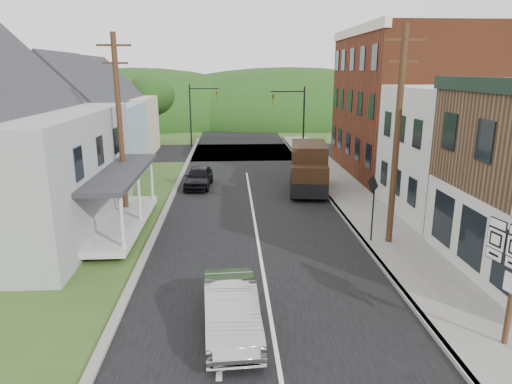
{
  "coord_description": "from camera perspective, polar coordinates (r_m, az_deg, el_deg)",
  "views": [
    {
      "loc": [
        -1.14,
        -14.56,
        7.25
      ],
      "look_at": [
        -0.07,
        4.37,
        2.2
      ],
      "focal_mm": 32.0,
      "sensor_mm": 36.0,
      "label": 1
    }
  ],
  "objects": [
    {
      "name": "house_cream",
      "position": [
        42.01,
        -17.73,
        9.37
      ],
      "size": [
        7.14,
        8.16,
        7.28
      ],
      "color": "beige",
      "rests_on": "ground"
    },
    {
      "name": "road",
      "position": [
        25.63,
        -0.54,
        -1.51
      ],
      "size": [
        9.0,
        90.0,
        0.02
      ],
      "primitive_type": "cube",
      "color": "black",
      "rests_on": "ground"
    },
    {
      "name": "dark_sedan",
      "position": [
        29.36,
        -7.18,
        1.84
      ],
      "size": [
        1.86,
        4.01,
        1.33
      ],
      "primitive_type": "imported",
      "rotation": [
        0.0,
        0.0,
        -0.07
      ],
      "color": "black",
      "rests_on": "ground"
    },
    {
      "name": "storefront_white",
      "position": [
        25.64,
        25.94,
        4.44
      ],
      "size": [
        8.0,
        7.0,
        6.5
      ],
      "primitive_type": "cube",
      "color": "silver",
      "rests_on": "ground"
    },
    {
      "name": "tree_left_d",
      "position": [
        47.28,
        -13.06,
        11.68
      ],
      "size": [
        4.8,
        4.8,
        6.94
      ],
      "color": "#382616",
      "rests_on": "ground"
    },
    {
      "name": "delivery_van",
      "position": [
        28.13,
        6.6,
        3.0
      ],
      "size": [
        2.79,
        5.49,
        2.94
      ],
      "rotation": [
        0.0,
        0.0,
        -0.13
      ],
      "color": "black",
      "rests_on": "ground"
    },
    {
      "name": "storefront_red",
      "position": [
        33.99,
        18.57,
        10.37
      ],
      "size": [
        8.0,
        12.0,
        10.0
      ],
      "primitive_type": "cube",
      "color": "brown",
      "rests_on": "ground"
    },
    {
      "name": "ground",
      "position": [
        16.3,
        1.14,
        -11.49
      ],
      "size": [
        120.0,
        120.0,
        0.0
      ],
      "primitive_type": "plane",
      "color": "#2D4719",
      "rests_on": "ground"
    },
    {
      "name": "traffic_signal_right",
      "position": [
        38.6,
        4.97,
        9.68
      ],
      "size": [
        2.87,
        0.2,
        6.0
      ],
      "color": "black",
      "rests_on": "ground"
    },
    {
      "name": "forested_ridge",
      "position": [
        69.94,
        -2.3,
        8.97
      ],
      "size": [
        90.0,
        30.0,
        16.0
      ],
      "primitive_type": "ellipsoid",
      "color": "#143610",
      "rests_on": "ground"
    },
    {
      "name": "curb_right",
      "position": [
        24.34,
        10.45,
        -2.48
      ],
      "size": [
        0.2,
        55.0,
        0.15
      ],
      "primitive_type": "cube",
      "color": "slate",
      "rests_on": "ground"
    },
    {
      "name": "traffic_signal_left",
      "position": [
        45.3,
        -7.33,
        10.38
      ],
      "size": [
        2.87,
        0.2,
        6.0
      ],
      "color": "black",
      "rests_on": "ground"
    },
    {
      "name": "cross_road",
      "position": [
        42.2,
        -1.63,
        5.03
      ],
      "size": [
        60.0,
        9.0,
        0.02
      ],
      "primitive_type": "cube",
      "color": "black",
      "rests_on": "ground"
    },
    {
      "name": "utility_pole_left",
      "position": [
        23.33,
        -16.65,
        7.92
      ],
      "size": [
        1.6,
        0.26,
        9.0
      ],
      "color": "#472D19",
      "rests_on": "ground"
    },
    {
      "name": "utility_pole_right",
      "position": [
        19.45,
        17.2,
        6.59
      ],
      "size": [
        1.6,
        0.26,
        9.0
      ],
      "color": "#472D19",
      "rests_on": "ground"
    },
    {
      "name": "sidewalk_right",
      "position": [
        24.69,
        13.5,
        -2.4
      ],
      "size": [
        2.8,
        55.0,
        0.15
      ],
      "primitive_type": "cube",
      "color": "slate",
      "rests_on": "ground"
    },
    {
      "name": "curb_left",
      "position": [
        23.94,
        -11.52,
        -2.87
      ],
      "size": [
        0.3,
        55.0,
        0.12
      ],
      "primitive_type": "cube",
      "color": "slate",
      "rests_on": "ground"
    },
    {
      "name": "house_blue",
      "position": [
        33.25,
        -20.65,
        7.84
      ],
      "size": [
        7.14,
        8.16,
        7.28
      ],
      "color": "#9AB6D2",
      "rests_on": "ground"
    },
    {
      "name": "warning_sign",
      "position": [
        19.87,
        14.42,
        -0.84
      ],
      "size": [
        0.23,
        0.78,
        2.92
      ],
      "rotation": [
        0.0,
        0.0,
        0.26
      ],
      "color": "black",
      "rests_on": "sidewalk_right"
    },
    {
      "name": "silver_sedan",
      "position": [
        13.37,
        -3.12,
        -14.45
      ],
      "size": [
        1.75,
        4.34,
        1.4
      ],
      "primitive_type": "imported",
      "rotation": [
        0.0,
        0.0,
        0.06
      ],
      "color": "#A3A3A7",
      "rests_on": "ground"
    }
  ]
}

